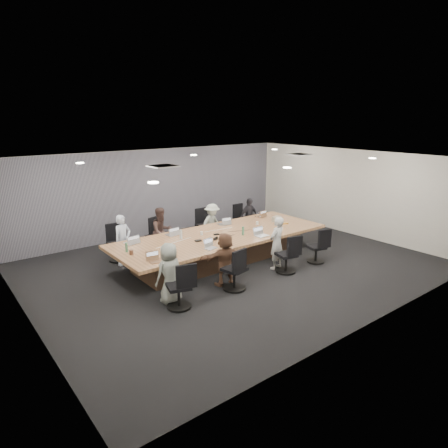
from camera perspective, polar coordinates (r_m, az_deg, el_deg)
floor at (r=10.67m, az=1.33°, el=-5.90°), size 10.00×8.00×0.00m
ceiling at (r=10.01m, az=1.42°, el=9.23°), size 10.00×8.00×0.00m
wall_back at (r=13.52m, az=-9.44°, el=4.59°), size 10.00×0.00×2.80m
wall_front at (r=7.71m, az=20.57°, el=-4.26°), size 10.00×0.00×2.80m
wall_left at (r=8.19m, az=-26.95°, el=-3.85°), size 0.00×8.00×2.80m
wall_right at (r=13.90m, az=17.62°, el=4.37°), size 0.00×8.00×2.80m
curtain at (r=13.45m, az=-9.28°, el=4.55°), size 9.80×0.04×2.80m
conference_table at (r=10.90m, az=-0.32°, el=-3.18°), size 6.00×2.20×0.74m
chair_0 at (r=11.24m, az=-14.89°, el=-3.08°), size 0.57×0.57×0.83m
chair_1 at (r=11.71m, az=-9.65°, el=-2.08°), size 0.69×0.69×0.81m
chair_2 at (r=12.58m, az=-2.65°, el=-0.55°), size 0.58×0.58×0.86m
chair_3 at (r=13.49m, az=2.58°, el=0.27°), size 0.51×0.51×0.74m
chair_4 at (r=8.32m, az=-6.49°, el=-9.36°), size 0.66×0.66×0.79m
chair_5 at (r=9.10m, az=1.50°, el=-6.94°), size 0.65×0.65×0.82m
chair_6 at (r=10.19m, az=8.89°, el=-4.76°), size 0.63×0.63×0.78m
chair_7 at (r=11.03m, az=13.03°, el=-3.58°), size 0.60×0.60×0.72m
person_0 at (r=10.85m, az=-14.25°, el=-2.23°), size 0.56×0.43×1.35m
laptop_0 at (r=10.35m, az=-13.03°, el=-2.59°), size 0.37×0.28×0.02m
person_1 at (r=11.33m, az=-8.87°, el=-1.10°), size 0.71×0.57×1.39m
laptop_1 at (r=10.86m, az=-7.46°, el=-1.47°), size 0.34×0.25×0.02m
person_2 at (r=12.25m, az=-1.72°, el=0.01°), size 0.89×0.61×1.26m
laptop_2 at (r=11.80m, az=-0.14°, el=0.01°), size 0.33×0.24×0.02m
person_3 at (r=13.17m, az=3.57°, el=1.04°), size 0.74×0.32×1.25m
laptop_3 at (r=12.74m, az=5.22°, el=1.10°), size 0.32×0.24×0.02m
person_4 at (r=8.50m, az=-7.79°, el=-6.96°), size 0.68×0.48×1.31m
laptop_4 at (r=8.92m, az=-9.60°, el=-5.31°), size 0.32×0.25×0.02m
person_5 at (r=9.27m, az=0.14°, el=-5.02°), size 1.23×0.59×1.27m
laptop_5 at (r=9.65m, az=-1.88°, el=-3.49°), size 0.31×0.24×0.02m
person_6 at (r=10.32m, az=7.54°, el=-2.72°), size 0.55×0.41×1.37m
laptop_6 at (r=10.68m, az=5.46°, el=-1.69°), size 0.35×0.25×0.02m
bottle_green_left at (r=9.67m, az=-13.75°, el=-3.26°), size 0.08×0.08×0.22m
bottle_green_right at (r=10.72m, az=2.74°, el=-0.99°), size 0.07×0.07×0.23m
bottle_clear at (r=10.45m, az=-6.17°, el=-1.48°), size 0.09×0.09×0.23m
cup_white_far at (r=10.74m, az=-3.21°, el=-1.34°), size 0.08×0.08×0.09m
cup_white_near at (r=11.79m, az=4.77°, el=0.13°), size 0.09×0.09×0.09m
mug_brown at (r=9.47m, az=-13.10°, el=-3.96°), size 0.11×0.11×0.12m
mic_left at (r=10.22m, az=-3.70°, el=-2.39°), size 0.18×0.14×0.03m
mic_right at (r=10.76m, az=-1.10°, el=-1.47°), size 0.16×0.12×0.03m
stapler at (r=10.34m, az=-1.20°, el=-2.07°), size 0.17×0.10×0.06m
canvas_bag at (r=12.19m, az=7.52°, el=0.71°), size 0.32×0.25×0.15m
snack_packet at (r=11.98m, az=8.74°, el=0.11°), size 0.19×0.16×0.04m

